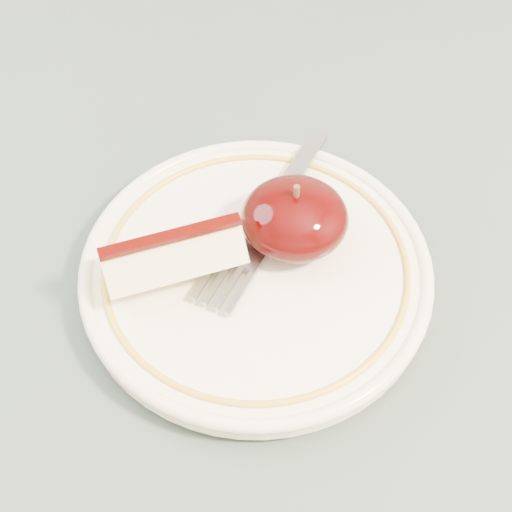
# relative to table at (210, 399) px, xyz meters

# --- Properties ---
(table) EXTENTS (0.90, 0.90, 0.75)m
(table) POSITION_rel_table_xyz_m (0.00, 0.00, 0.00)
(table) COLOR brown
(table) RESTS_ON ground
(plate) EXTENTS (0.22, 0.22, 0.02)m
(plate) POSITION_rel_table_xyz_m (0.03, 0.04, 0.10)
(plate) COLOR white
(plate) RESTS_ON table
(apple_half) EXTENTS (0.07, 0.06, 0.05)m
(apple_half) POSITION_rel_table_xyz_m (0.05, 0.07, 0.13)
(apple_half) COLOR black
(apple_half) RESTS_ON plate
(apple_wedge) EXTENTS (0.09, 0.07, 0.04)m
(apple_wedge) POSITION_rel_table_xyz_m (-0.02, 0.03, 0.12)
(apple_wedge) COLOR #F5EBB4
(apple_wedge) RESTS_ON plate
(fork) EXTENTS (0.08, 0.16, 0.00)m
(fork) POSITION_rel_table_xyz_m (0.03, 0.08, 0.11)
(fork) COLOR gray
(fork) RESTS_ON plate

